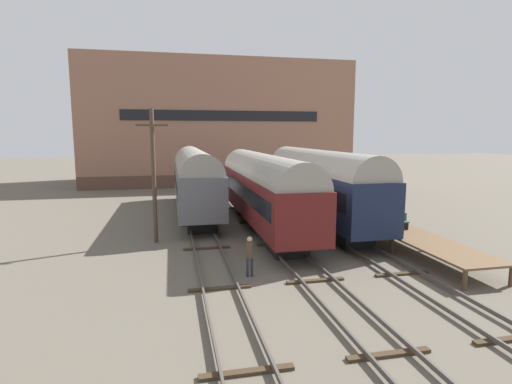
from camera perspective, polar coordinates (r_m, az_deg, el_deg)
name	(u,v)px	position (r m, az deg, el deg)	size (l,w,h in m)	color
ground_plane	(295,261)	(20.62, 5.53, -9.74)	(200.00, 200.00, 0.00)	#60594C
track_left	(212,263)	(19.77, -6.25, -10.11)	(2.60, 60.00, 0.26)	#4C4742
track_middle	(295,258)	(20.58, 5.53, -9.36)	(2.60, 60.00, 0.26)	#4C4742
track_right	(370,253)	(22.16, 15.99, -8.36)	(2.60, 60.00, 0.26)	#4C4742
train_car_maroon	(263,186)	(26.77, 0.99, 0.81)	(2.98, 17.66, 5.09)	black
train_car_navy	(319,182)	(28.48, 8.95, 1.41)	(2.96, 16.83, 5.29)	black
train_car_grey	(195,177)	(32.17, -8.75, 2.08)	(3.02, 17.11, 5.21)	black
station_platform	(411,235)	(23.53, 21.31, -5.79)	(2.56, 11.31, 0.96)	brown
bench	(396,221)	(24.20, 19.39, -3.93)	(1.40, 0.40, 0.91)	#2D4C33
person_worker	(250,252)	(18.00, -0.91, -8.63)	(0.32, 0.32, 1.85)	#282833
utility_pole	(154,174)	(23.86, -14.40, 2.48)	(1.80, 0.24, 7.81)	#473828
warehouse_building	(217,124)	(55.24, -5.61, 9.68)	(33.71, 13.54, 15.59)	brown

